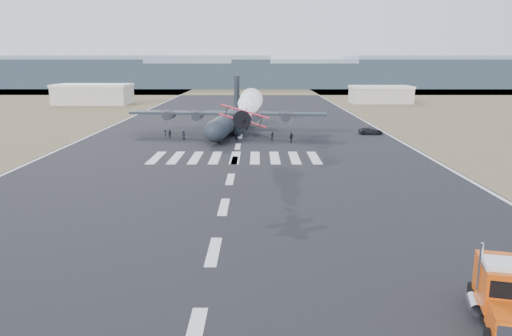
{
  "coord_description": "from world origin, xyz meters",
  "views": [
    {
      "loc": [
        3.39,
        -24.21,
        14.41
      ],
      "look_at": [
        3.24,
        24.05,
        4.0
      ],
      "focal_mm": 35.0,
      "sensor_mm": 36.0,
      "label": 1
    }
  ],
  "objects_px": {
    "crew_d": "(291,137)",
    "transport_aircraft": "(229,120)",
    "crew_e": "(183,135)",
    "crew_f": "(237,137)",
    "hangar_right": "(380,94)",
    "crew_h": "(273,137)",
    "semi_truck": "(507,295)",
    "aerobatic_biplane": "(243,117)",
    "crew_g": "(213,133)",
    "crew_b": "(170,134)",
    "crew_c": "(165,134)",
    "support_vehicle": "(371,131)",
    "hangar_left": "(93,94)",
    "crew_a": "(226,131)"
  },
  "relations": [
    {
      "from": "crew_d",
      "to": "transport_aircraft",
      "type": "bearing_deg",
      "value": -89.0
    },
    {
      "from": "crew_e",
      "to": "crew_f",
      "type": "relative_size",
      "value": 1.0
    },
    {
      "from": "hangar_right",
      "to": "crew_h",
      "type": "bearing_deg",
      "value": -115.46
    },
    {
      "from": "semi_truck",
      "to": "transport_aircraft",
      "type": "distance_m",
      "value": 76.73
    },
    {
      "from": "semi_truck",
      "to": "aerobatic_biplane",
      "type": "height_order",
      "value": "aerobatic_biplane"
    },
    {
      "from": "crew_g",
      "to": "hangar_right",
      "type": "bearing_deg",
      "value": -146.72
    },
    {
      "from": "crew_b",
      "to": "crew_d",
      "type": "bearing_deg",
      "value": 176.63
    },
    {
      "from": "semi_truck",
      "to": "aerobatic_biplane",
      "type": "bearing_deg",
      "value": 130.81
    },
    {
      "from": "hangar_right",
      "to": "crew_e",
      "type": "bearing_deg",
      "value": -124.34
    },
    {
      "from": "crew_b",
      "to": "crew_e",
      "type": "xyz_separation_m",
      "value": [
        2.93,
        -2.14,
        0.07
      ]
    },
    {
      "from": "crew_g",
      "to": "crew_h",
      "type": "relative_size",
      "value": 1.1
    },
    {
      "from": "hangar_right",
      "to": "crew_c",
      "type": "distance_m",
      "value": 100.46
    },
    {
      "from": "hangar_right",
      "to": "crew_g",
      "type": "distance_m",
      "value": 95.0
    },
    {
      "from": "support_vehicle",
      "to": "crew_g",
      "type": "relative_size",
      "value": 2.75
    },
    {
      "from": "crew_d",
      "to": "crew_b",
      "type": "bearing_deg",
      "value": -59.31
    },
    {
      "from": "semi_truck",
      "to": "crew_g",
      "type": "relative_size",
      "value": 5.0
    },
    {
      "from": "semi_truck",
      "to": "transport_aircraft",
      "type": "relative_size",
      "value": 0.23
    },
    {
      "from": "support_vehicle",
      "to": "crew_b",
      "type": "bearing_deg",
      "value": 96.37
    },
    {
      "from": "hangar_left",
      "to": "support_vehicle",
      "type": "height_order",
      "value": "hangar_left"
    },
    {
      "from": "support_vehicle",
      "to": "hangar_right",
      "type": "bearing_deg",
      "value": -16.11
    },
    {
      "from": "crew_e",
      "to": "crew_g",
      "type": "bearing_deg",
      "value": -83.17
    },
    {
      "from": "crew_b",
      "to": "crew_g",
      "type": "relative_size",
      "value": 0.9
    },
    {
      "from": "crew_e",
      "to": "crew_f",
      "type": "xyz_separation_m",
      "value": [
        9.97,
        -1.75,
        -0.0
      ]
    },
    {
      "from": "aerobatic_biplane",
      "to": "crew_c",
      "type": "bearing_deg",
      "value": 113.93
    },
    {
      "from": "crew_e",
      "to": "crew_h",
      "type": "distance_m",
      "value": 16.57
    },
    {
      "from": "transport_aircraft",
      "to": "crew_g",
      "type": "relative_size",
      "value": 22.21
    },
    {
      "from": "aerobatic_biplane",
      "to": "crew_c",
      "type": "xyz_separation_m",
      "value": [
        -15.93,
        37.88,
        -7.4
      ]
    },
    {
      "from": "aerobatic_biplane",
      "to": "crew_a",
      "type": "xyz_separation_m",
      "value": [
        -4.46,
        40.41,
        -7.28
      ]
    },
    {
      "from": "transport_aircraft",
      "to": "crew_c",
      "type": "xyz_separation_m",
      "value": [
        -11.79,
        -5.71,
        -2.07
      ]
    },
    {
      "from": "hangar_left",
      "to": "crew_a",
      "type": "bearing_deg",
      "value": -55.92
    },
    {
      "from": "semi_truck",
      "to": "aerobatic_biplane",
      "type": "relative_size",
      "value": 1.59
    },
    {
      "from": "hangar_right",
      "to": "crew_d",
      "type": "relative_size",
      "value": 11.31
    },
    {
      "from": "hangar_right",
      "to": "support_vehicle",
      "type": "xyz_separation_m",
      "value": [
        -19.97,
        -75.14,
        -2.34
      ]
    },
    {
      "from": "crew_b",
      "to": "crew_d",
      "type": "relative_size",
      "value": 0.86
    },
    {
      "from": "crew_a",
      "to": "crew_h",
      "type": "distance_m",
      "value": 10.54
    },
    {
      "from": "support_vehicle",
      "to": "crew_e",
      "type": "height_order",
      "value": "crew_e"
    },
    {
      "from": "support_vehicle",
      "to": "crew_e",
      "type": "xyz_separation_m",
      "value": [
        -36.41,
        -7.39,
        0.18
      ]
    },
    {
      "from": "crew_b",
      "to": "crew_d",
      "type": "height_order",
      "value": "crew_d"
    },
    {
      "from": "support_vehicle",
      "to": "crew_f",
      "type": "relative_size",
      "value": 2.83
    },
    {
      "from": "crew_d",
      "to": "crew_e",
      "type": "bearing_deg",
      "value": -55.13
    },
    {
      "from": "crew_e",
      "to": "crew_f",
      "type": "distance_m",
      "value": 10.12
    },
    {
      "from": "transport_aircraft",
      "to": "aerobatic_biplane",
      "type": "bearing_deg",
      "value": -78.21
    },
    {
      "from": "hangar_left",
      "to": "support_vehicle",
      "type": "bearing_deg",
      "value": -41.95
    },
    {
      "from": "transport_aircraft",
      "to": "crew_d",
      "type": "relative_size",
      "value": 21.35
    },
    {
      "from": "crew_c",
      "to": "crew_d",
      "type": "height_order",
      "value": "crew_d"
    },
    {
      "from": "crew_f",
      "to": "crew_h",
      "type": "bearing_deg",
      "value": 167.04
    },
    {
      "from": "crew_b",
      "to": "aerobatic_biplane",
      "type": "bearing_deg",
      "value": 120.77
    },
    {
      "from": "hangar_right",
      "to": "crew_f",
      "type": "relative_size",
      "value": 12.12
    },
    {
      "from": "semi_truck",
      "to": "transport_aircraft",
      "type": "xyz_separation_m",
      "value": [
        -19.36,
        74.24,
        1.0
      ]
    },
    {
      "from": "crew_a",
      "to": "crew_d",
      "type": "height_order",
      "value": "crew_a"
    }
  ]
}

